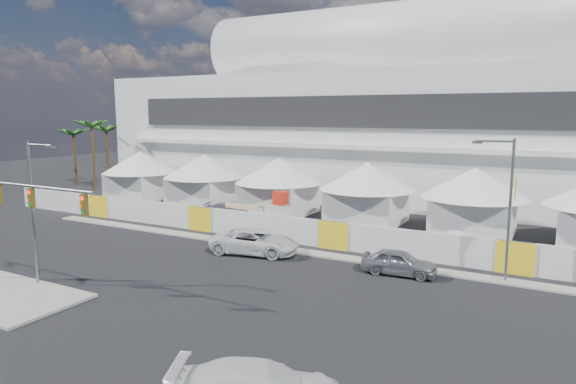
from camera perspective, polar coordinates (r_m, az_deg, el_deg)
The scene contains 13 objects.
ground at distance 29.20m, azimuth -18.29°, elevation -11.02°, with size 160.00×160.00×0.00m, color black.
far_curb at distance 32.41m, azimuth 27.09°, elevation -9.46°, with size 80.00×1.20×0.12m, color gray.
stadium at distance 61.09m, azimuth 18.00°, elevation 8.16°, with size 80.00×24.80×21.98m.
tent_row at distance 47.36m, azimuth 3.68°, elevation 0.85°, with size 53.40×8.40×5.40m.
hoarding_fence at distance 37.01m, azimuth 5.08°, elevation -4.80°, with size 70.00×0.25×2.00m, color silver.
palm_cluster at distance 72.21m, azimuth -19.55°, elevation 6.07°, with size 10.60×10.60×8.55m.
sedan_silver at distance 31.88m, azimuth 12.22°, elevation -7.63°, with size 4.52×1.82×1.54m, color #9E9EA3.
pickup_curb at distance 35.73m, azimuth -3.72°, elevation -5.53°, with size 6.12×2.82×1.70m, color silver.
lot_car_a at distance 37.87m, azimuth 18.62°, elevation -5.35°, with size 4.40×1.54×1.45m, color white.
lot_car_c at distance 48.63m, azimuth -6.75°, elevation -1.99°, with size 4.35×1.77×1.26m, color #A0A0A4.
streetlight_median at distance 31.62m, azimuth -26.35°, elevation -1.09°, with size 2.22×0.22×8.01m.
streetlight_curb at distance 31.47m, azimuth 23.14°, elevation -0.81°, with size 2.45×0.55×8.28m.
boom_lift at distance 42.71m, azimuth -5.33°, elevation -2.98°, with size 7.30×2.01×3.67m.
Camera 1 is at (20.46, -18.45, 9.67)m, focal length 32.00 mm.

